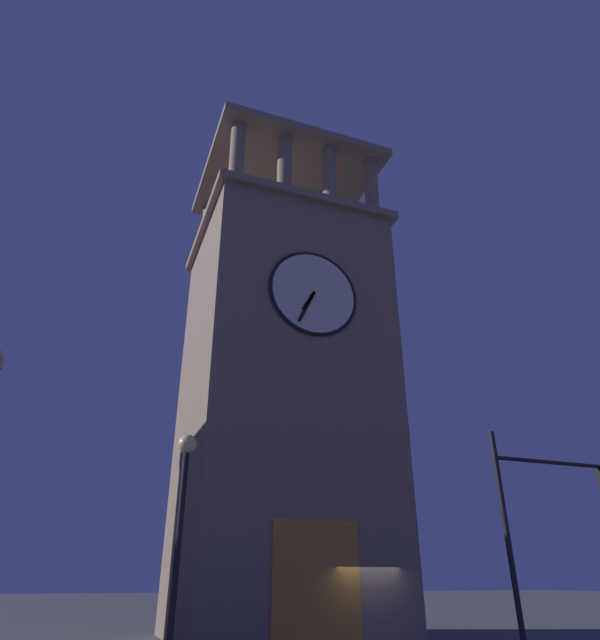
{
  "coord_description": "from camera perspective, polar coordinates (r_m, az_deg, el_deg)",
  "views": [
    {
      "loc": [
        9.66,
        19.17,
        2.06
      ],
      "look_at": [
        1.07,
        -3.65,
        13.84
      ],
      "focal_mm": 30.37,
      "sensor_mm": 36.0,
      "label": 1
    }
  ],
  "objects": [
    {
      "name": "clocktower",
      "position": [
        25.22,
        -1.95,
        -8.22
      ],
      "size": [
        8.91,
        8.63,
        24.8
      ],
      "color": "gray",
      "rests_on": "ground_plane"
    },
    {
      "name": "traffic_signal_mid",
      "position": [
        18.26,
        24.01,
        -17.69
      ],
      "size": [
        4.31,
        0.41,
        6.14
      ],
      "color": "black",
      "rests_on": "ground_plane"
    },
    {
      "name": "street_lamp",
      "position": [
        13.1,
        -12.34,
        -18.43
      ],
      "size": [
        0.44,
        0.44,
        5.19
      ],
      "color": "black",
      "rests_on": "ground_plane"
    }
  ]
}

